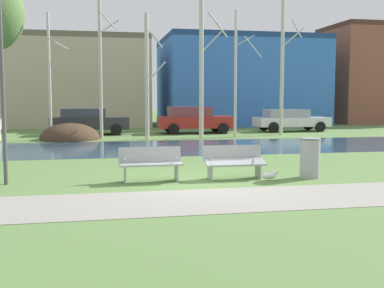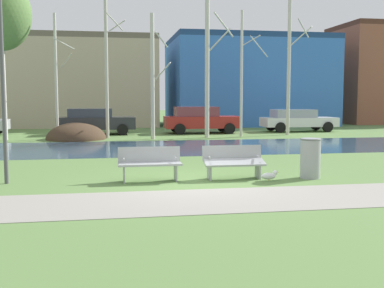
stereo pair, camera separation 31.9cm
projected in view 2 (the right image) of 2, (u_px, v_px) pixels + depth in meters
ground_plane at (157, 144)px, 21.56m from camera, size 120.00×120.00×0.00m
paved_path_strip at (213, 200)px, 9.81m from camera, size 60.00×2.36×0.01m
river_band at (160, 147)px, 20.22m from camera, size 80.00×6.45×0.01m
soil_mound at (76, 139)px, 24.41m from camera, size 3.06×3.49×1.69m
bench_left at (150, 163)px, 12.02m from camera, size 1.60×0.57×0.87m
bench_right at (234, 161)px, 12.39m from camera, size 1.60×0.57×0.87m
trash_bin at (310, 158)px, 12.48m from camera, size 0.55×0.55×1.06m
seagull at (269, 176)px, 12.13m from camera, size 0.47×0.17×0.27m
streetlamp at (1, 32)px, 11.38m from camera, size 0.32×0.32×5.57m
birch_far_left at (1, 15)px, 23.23m from camera, size 2.96×2.96×7.99m
birch_left at (56, 75)px, 24.20m from camera, size 1.04×1.77×6.42m
birch_center_left at (107, 57)px, 24.67m from camera, size 1.12×1.93×8.40m
birch_center at (153, 76)px, 24.06m from camera, size 1.06×1.74×6.38m
birch_center_right at (208, 60)px, 24.93m from camera, size 1.52×2.61×8.06m
birch_right at (242, 72)px, 25.49m from camera, size 1.52×2.44×6.80m
birch_far_right at (289, 64)px, 26.85m from camera, size 1.43×2.41×7.86m
parked_sedan_second_dark at (95, 121)px, 27.43m from camera, size 4.42×2.06×1.51m
parked_hatch_third_red at (200, 119)px, 28.40m from camera, size 4.51×2.02×1.60m
parked_wagon_fourth_white at (297, 120)px, 29.90m from camera, size 4.71×1.96×1.40m
building_beige_block at (36, 81)px, 34.97m from camera, size 17.73×6.29×6.67m
building_blue_store at (246, 82)px, 38.10m from camera, size 12.16×9.09×6.85m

